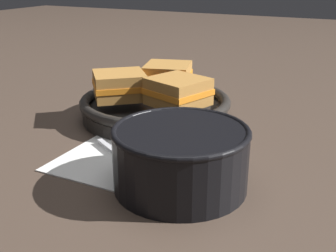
{
  "coord_description": "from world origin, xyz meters",
  "views": [
    {
      "loc": [
        0.25,
        -0.45,
        0.26
      ],
      "look_at": [
        -0.02,
        0.06,
        0.04
      ],
      "focal_mm": 45.0,
      "sensor_mm": 36.0,
      "label": 1
    }
  ],
  "objects_px": {
    "soup_bowl": "(181,154)",
    "sandwich_near_left": "(178,91)",
    "skillet": "(155,106)",
    "sandwich_near_right": "(168,76)",
    "sandwich_far_left": "(119,85)",
    "spoon": "(136,169)"
  },
  "relations": [
    {
      "from": "spoon",
      "to": "sandwich_near_left",
      "type": "distance_m",
      "value": 0.2
    },
    {
      "from": "soup_bowl",
      "to": "sandwich_near_right",
      "type": "distance_m",
      "value": 0.32
    },
    {
      "from": "sandwich_near_right",
      "to": "skillet",
      "type": "bearing_deg",
      "value": -84.94
    },
    {
      "from": "skillet",
      "to": "sandwich_near_left",
      "type": "xyz_separation_m",
      "value": [
        0.06,
        -0.03,
        0.04
      ]
    },
    {
      "from": "soup_bowl",
      "to": "sandwich_near_left",
      "type": "distance_m",
      "value": 0.21
    },
    {
      "from": "soup_bowl",
      "to": "sandwich_near_left",
      "type": "bearing_deg",
      "value": 116.39
    },
    {
      "from": "skillet",
      "to": "sandwich_near_left",
      "type": "height_order",
      "value": "sandwich_near_left"
    },
    {
      "from": "spoon",
      "to": "soup_bowl",
      "type": "bearing_deg",
      "value": 27.47
    },
    {
      "from": "soup_bowl",
      "to": "spoon",
      "type": "distance_m",
      "value": 0.08
    },
    {
      "from": "soup_bowl",
      "to": "skillet",
      "type": "distance_m",
      "value": 0.27
    },
    {
      "from": "sandwich_near_right",
      "to": "sandwich_near_left",
      "type": "bearing_deg",
      "value": -54.09
    },
    {
      "from": "sandwich_near_right",
      "to": "sandwich_far_left",
      "type": "distance_m",
      "value": 0.11
    },
    {
      "from": "skillet",
      "to": "sandwich_near_right",
      "type": "height_order",
      "value": "sandwich_near_right"
    },
    {
      "from": "skillet",
      "to": "sandwich_near_left",
      "type": "distance_m",
      "value": 0.08
    },
    {
      "from": "sandwich_near_right",
      "to": "sandwich_far_left",
      "type": "xyz_separation_m",
      "value": [
        -0.05,
        -0.1,
        0.0
      ]
    },
    {
      "from": "skillet",
      "to": "sandwich_far_left",
      "type": "height_order",
      "value": "sandwich_far_left"
    },
    {
      "from": "soup_bowl",
      "to": "sandwich_near_left",
      "type": "height_order",
      "value": "sandwich_near_left"
    },
    {
      "from": "soup_bowl",
      "to": "sandwich_near_right",
      "type": "bearing_deg",
      "value": 119.66
    },
    {
      "from": "skillet",
      "to": "sandwich_near_right",
      "type": "bearing_deg",
      "value": 95.06
    },
    {
      "from": "sandwich_near_left",
      "to": "sandwich_far_left",
      "type": "xyz_separation_m",
      "value": [
        -0.11,
        -0.01,
        0.0
      ]
    },
    {
      "from": "spoon",
      "to": "skillet",
      "type": "relative_size",
      "value": 0.43
    },
    {
      "from": "soup_bowl",
      "to": "skillet",
      "type": "xyz_separation_m",
      "value": [
        -0.15,
        0.22,
        -0.02
      ]
    }
  ]
}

